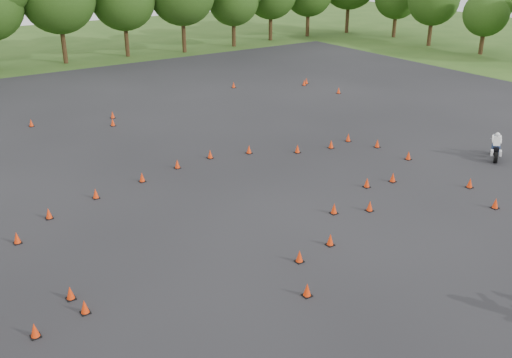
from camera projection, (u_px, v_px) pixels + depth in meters
The scene contains 5 objects.
ground at pixel (313, 240), 22.40m from camera, with size 140.00×140.00×0.00m, color #2D5119.
asphalt_pad at pixel (232, 189), 26.98m from camera, with size 62.00×62.00×0.00m, color black.
treeline at pixel (81, 18), 49.71m from camera, with size 86.54×32.22×11.16m.
traffic_cones at pixel (266, 183), 27.09m from camera, with size 31.73×32.92×0.45m.
rider_white at pixel (497, 145), 30.44m from camera, with size 1.96×0.60×1.51m, color white, non-canonical shape.
Camera 1 is at (-12.96, -15.06, 10.85)m, focal length 40.00 mm.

